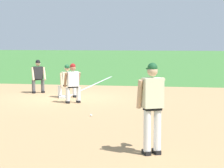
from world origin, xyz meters
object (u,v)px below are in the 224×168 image
first_baseman (68,80)px  pitcher (152,103)px  baserunner (73,82)px  first_base_bag (65,97)px  umpire (38,75)px  baseball (91,115)px

first_baseman → pitcher: bearing=-153.3°
first_baseman → baserunner: bearing=-157.1°
pitcher → baserunner: pitcher is taller
first_base_bag → umpire: (1.44, 1.61, 0.75)m
first_base_bag → baseball: first_base_bag is taller
first_base_bag → first_baseman: (0.17, -0.10, 0.69)m
pitcher → baserunner: size_ratio=1.27×
pitcher → umpire: bearing=31.7°
umpire → first_baseman: bearing=-126.6°
baseball → first_baseman: bearing=24.9°
first_base_bag → baserunner: 1.61m
first_baseman → baserunner: baserunner is taller
baseball → baserunner: (2.63, 1.28, 0.76)m
first_base_bag → first_baseman: size_ratio=0.28×
first_base_bag → pitcher: pitcher is taller
first_baseman → umpire: size_ratio=0.92×
pitcher → baserunner: bearing=27.5°
baseball → pitcher: 4.74m
baserunner → umpire: 3.54m
first_baseman → umpire: (1.27, 1.71, 0.06)m
baseball → umpire: umpire is taller
baseball → pitcher: pitcher is taller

